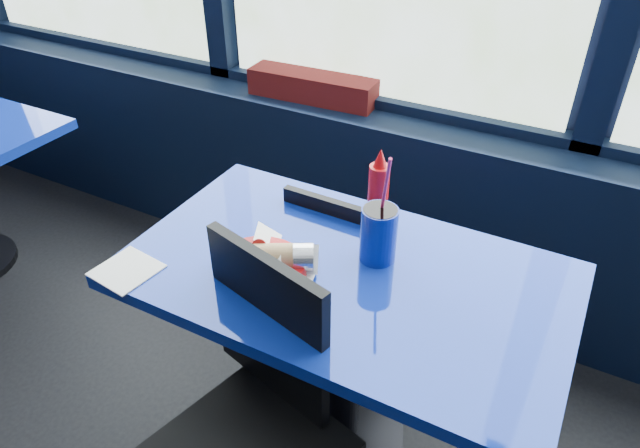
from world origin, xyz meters
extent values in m
cube|color=black|center=(0.00, 2.87, 0.40)|extent=(5.00, 0.26, 0.80)
cube|color=black|center=(0.00, 2.95, 0.81)|extent=(4.80, 0.08, 0.06)
cylinder|color=black|center=(0.30, 2.00, 0.01)|extent=(0.44, 0.44, 0.03)
cylinder|color=black|center=(0.30, 2.00, 0.34)|extent=(0.12, 0.12, 0.68)
cube|color=navy|center=(0.30, 2.00, 0.73)|extent=(1.20, 0.70, 0.04)
cube|color=black|center=(0.20, 1.77, 0.69)|extent=(0.39, 0.13, 0.45)
cylinder|color=black|center=(0.12, 1.80, 0.21)|extent=(0.02, 0.02, 0.42)
cube|color=black|center=(0.14, 2.40, 0.39)|extent=(0.37, 0.37, 0.03)
cube|color=black|center=(0.15, 2.23, 0.60)|extent=(0.34, 0.03, 0.40)
cylinder|color=black|center=(0.30, 2.55, 0.18)|extent=(0.02, 0.02, 0.37)
cylinder|color=black|center=(0.29, 2.24, 0.18)|extent=(0.02, 0.02, 0.37)
cylinder|color=black|center=(-0.01, 2.56, 0.18)|extent=(0.02, 0.02, 0.37)
cylinder|color=black|center=(-0.01, 2.25, 0.18)|extent=(0.02, 0.02, 0.37)
cube|color=maroon|center=(-0.28, 2.88, 0.85)|extent=(0.55, 0.16, 0.11)
cylinder|color=red|center=(0.11, 1.91, 0.77)|extent=(0.25, 0.25, 0.04)
cylinder|color=white|center=(0.11, 1.91, 0.76)|extent=(0.24, 0.24, 0.00)
cylinder|color=white|center=(0.21, 1.94, 0.80)|extent=(0.08, 0.09, 0.08)
sphere|color=brown|center=(0.11, 1.89, 0.81)|extent=(0.05, 0.05, 0.05)
cylinder|color=#AD1512|center=(0.10, 1.90, 0.83)|extent=(0.05, 0.05, 0.01)
cylinder|color=red|center=(0.27, 2.28, 0.84)|extent=(0.06, 0.06, 0.18)
cone|color=red|center=(0.27, 2.28, 0.95)|extent=(0.04, 0.04, 0.06)
cylinder|color=navy|center=(0.35, 2.09, 0.83)|extent=(0.10, 0.10, 0.16)
cylinder|color=black|center=(0.35, 2.09, 0.91)|extent=(0.09, 0.09, 0.01)
cylinder|color=#FF357B|center=(0.37, 2.09, 0.98)|extent=(0.05, 0.07, 0.22)
cube|color=white|center=(-0.22, 1.72, 0.75)|extent=(0.17, 0.17, 0.00)
camera|label=1|loc=(0.80, 0.92, 1.74)|focal=32.00mm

